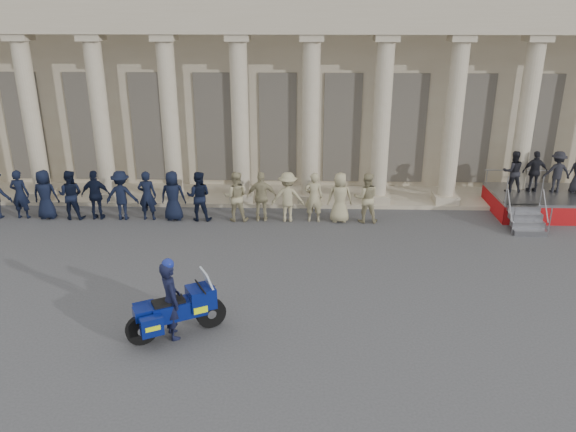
{
  "coord_description": "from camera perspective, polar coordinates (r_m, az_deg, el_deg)",
  "views": [
    {
      "loc": [
        1.12,
        -12.5,
        7.26
      ],
      "look_at": [
        0.65,
        2.45,
        1.6
      ],
      "focal_mm": 35.0,
      "sensor_mm": 36.0,
      "label": 1
    }
  ],
  "objects": [
    {
      "name": "motorcycle",
      "position": [
        13.37,
        -11.19,
        -9.32
      ],
      "size": [
        2.16,
        1.52,
        1.52
      ],
      "rotation": [
        0.0,
        0.0,
        0.49
      ],
      "color": "black",
      "rests_on": "ground"
    },
    {
      "name": "officer_rank",
      "position": [
        20.7,
        -15.68,
        2.03
      ],
      "size": [
        17.7,
        0.68,
        1.79
      ],
      "color": "black",
      "rests_on": "ground"
    },
    {
      "name": "reviewing_stand",
      "position": [
        22.53,
        24.64,
        3.15
      ],
      "size": [
        3.73,
        3.7,
        2.29
      ],
      "color": "gray",
      "rests_on": "ground"
    },
    {
      "name": "building",
      "position": [
        27.41,
        -0.56,
        15.0
      ],
      "size": [
        40.0,
        12.5,
        9.0
      ],
      "color": "tan",
      "rests_on": "ground"
    },
    {
      "name": "rider",
      "position": [
        13.18,
        -11.84,
        -8.23
      ],
      "size": [
        0.73,
        0.82,
        1.99
      ],
      "rotation": [
        0.0,
        0.0,
        2.06
      ],
      "color": "black",
      "rests_on": "ground"
    },
    {
      "name": "ground",
      "position": [
        14.5,
        -2.9,
        -9.35
      ],
      "size": [
        90.0,
        90.0,
        0.0
      ],
      "primitive_type": "plane",
      "color": "#3C3C3E",
      "rests_on": "ground"
    }
  ]
}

